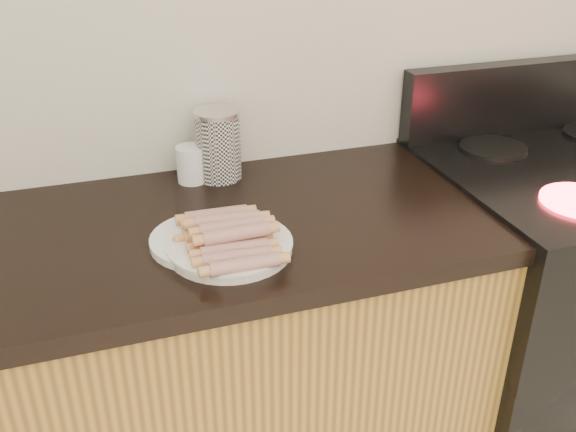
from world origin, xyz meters
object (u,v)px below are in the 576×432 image
object	(u,v)px
canister	(218,145)
side_plate	(206,240)
main_plate	(230,248)
stove	(555,311)
mug	(191,164)

from	to	relation	value
canister	side_plate	bearing A→B (deg)	-107.57
main_plate	side_plate	xyz separation A→B (m)	(-0.04, 0.05, -0.00)
side_plate	stove	bearing A→B (deg)	3.81
side_plate	canister	xyz separation A→B (m)	(0.10, 0.31, 0.08)
stove	mug	world-z (taller)	mug
main_plate	mug	size ratio (longest dim) A/B	2.77
main_plate	side_plate	world-z (taller)	same
main_plate	mug	bearing A→B (deg)	91.27
stove	canister	world-z (taller)	canister
main_plate	stove	bearing A→B (deg)	6.66
stove	side_plate	size ratio (longest dim) A/B	4.00
side_plate	mug	bearing A→B (deg)	84.46
stove	side_plate	distance (m)	1.10
mug	canister	bearing A→B (deg)	0.00
mug	stove	bearing A→B (deg)	-14.12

